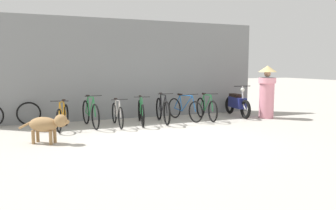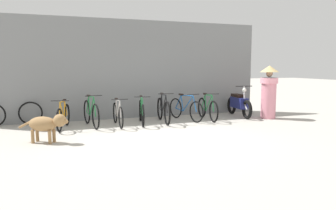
% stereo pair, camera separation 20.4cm
% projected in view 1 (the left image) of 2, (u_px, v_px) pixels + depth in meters
% --- Properties ---
extents(ground_plane, '(60.00, 60.00, 0.00)m').
position_uv_depth(ground_plane, '(166.00, 139.00, 7.76)').
color(ground_plane, '#ADA89E').
extents(shop_wall_back, '(9.20, 0.20, 3.20)m').
position_uv_depth(shop_wall_back, '(129.00, 69.00, 10.70)').
color(shop_wall_back, slate).
rests_on(shop_wall_back, ground).
extents(bicycle_0, '(0.54, 1.57, 0.82)m').
position_uv_depth(bicycle_0, '(63.00, 117.00, 8.91)').
color(bicycle_0, black).
rests_on(bicycle_0, ground).
extents(bicycle_1, '(0.46, 1.72, 0.92)m').
position_uv_depth(bicycle_1, '(90.00, 114.00, 9.23)').
color(bicycle_1, black).
rests_on(bicycle_1, ground).
extents(bicycle_2, '(0.46, 1.58, 0.81)m').
position_uv_depth(bicycle_2, '(117.00, 114.00, 9.34)').
color(bicycle_2, black).
rests_on(bicycle_2, ground).
extents(bicycle_3, '(0.51, 1.72, 0.85)m').
position_uv_depth(bicycle_3, '(141.00, 112.00, 9.70)').
color(bicycle_3, black).
rests_on(bicycle_3, ground).
extents(bicycle_4, '(0.46, 1.74, 0.92)m').
position_uv_depth(bicycle_4, '(163.00, 110.00, 9.94)').
color(bicycle_4, black).
rests_on(bicycle_4, ground).
extents(bicycle_5, '(0.54, 1.71, 0.86)m').
position_uv_depth(bicycle_5, '(185.00, 109.00, 10.35)').
color(bicycle_5, black).
rests_on(bicycle_5, ground).
extents(bicycle_6, '(0.46, 1.66, 0.87)m').
position_uv_depth(bicycle_6, '(206.00, 109.00, 10.46)').
color(bicycle_6, black).
rests_on(bicycle_6, ground).
extents(motorcycle, '(0.58, 1.82, 1.06)m').
position_uv_depth(motorcycle, '(237.00, 104.00, 11.18)').
color(motorcycle, black).
rests_on(motorcycle, ground).
extents(stray_dog, '(1.09, 0.73, 0.66)m').
position_uv_depth(stray_dog, '(48.00, 124.00, 7.23)').
color(stray_dog, '#997247').
rests_on(stray_dog, ground).
extents(person_in_robes, '(0.79, 0.79, 1.72)m').
position_uv_depth(person_in_robes, '(267.00, 90.00, 10.73)').
color(person_in_robes, pink).
rests_on(person_in_robes, ground).
extents(spare_tire_left, '(0.68, 0.05, 0.68)m').
position_uv_depth(spare_tire_left, '(29.00, 114.00, 9.50)').
color(spare_tire_left, black).
rests_on(spare_tire_left, ground).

